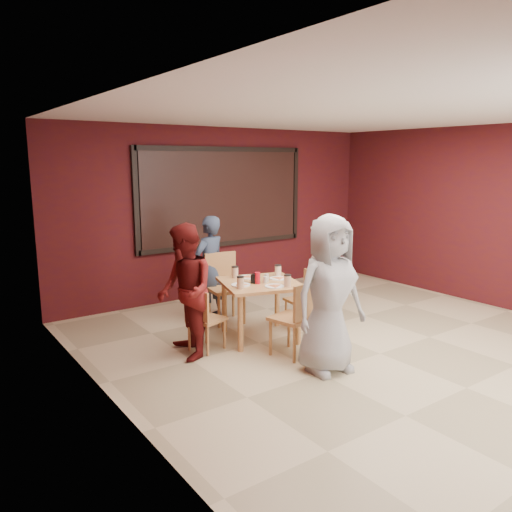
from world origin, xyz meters
TOP-DOWN VIEW (x-y plane):
  - floor at (0.00, 0.00)m, footprint 7.00×7.00m
  - window_blinds at (0.00, 3.45)m, footprint 3.00×0.02m
  - dining_table at (-0.84, 1.27)m, footprint 1.17×1.17m
  - chair_front at (-0.86, 0.52)m, footprint 0.52×0.52m
  - chair_back at (-0.83, 2.15)m, footprint 0.54×0.54m
  - chair_left at (-1.66, 1.30)m, footprint 0.46×0.46m
  - chair_right at (-0.07, 1.27)m, footprint 0.42×0.42m
  - diner_front at (-0.84, 0.03)m, footprint 0.88×0.63m
  - diner_back at (-0.94, 2.38)m, footprint 0.62×0.50m
  - diner_left at (-1.91, 1.26)m, footprint 0.75×0.88m
  - diner_right at (0.36, 1.26)m, footprint 0.70×1.06m

SIDE VIEW (x-z plane):
  - floor at x=0.00m, z-range 0.00..0.00m
  - chair_left at x=-1.66m, z-range 0.05..0.82m
  - chair_right at x=-0.07m, z-range 0.05..0.83m
  - chair_front at x=-0.86m, z-range 0.06..0.96m
  - chair_back at x=-0.83m, z-range 0.06..1.03m
  - dining_table at x=-0.84m, z-range 0.21..1.10m
  - diner_back at x=-0.94m, z-range 0.00..1.49m
  - diner_right at x=0.36m, z-range 0.00..1.53m
  - diner_left at x=-1.91m, z-range 0.00..1.57m
  - diner_front at x=-0.84m, z-range 0.00..1.70m
  - window_blinds at x=0.00m, z-range 0.90..2.40m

